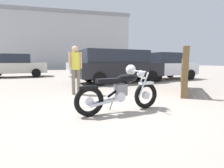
# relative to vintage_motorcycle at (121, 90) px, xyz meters

# --- Properties ---
(ground_plane) EXTENTS (80.00, 80.00, 0.00)m
(ground_plane) POSITION_rel_vintage_motorcycle_xyz_m (0.03, 0.31, -0.49)
(ground_plane) COLOR gray
(vintage_motorcycle) EXTENTS (2.08, 0.73, 1.07)m
(vintage_motorcycle) POSITION_rel_vintage_motorcycle_xyz_m (0.00, 0.00, 0.00)
(vintage_motorcycle) COLOR black
(vintage_motorcycle) RESTS_ON ground_plane
(timber_gate) EXTENTS (1.70, 2.06, 1.60)m
(timber_gate) POSITION_rel_vintage_motorcycle_xyz_m (2.96, 1.42, 0.21)
(timber_gate) COLOR brown
(timber_gate) RESTS_ON ground_plane
(bystander) EXTENTS (0.46, 0.30, 1.66)m
(bystander) POSITION_rel_vintage_motorcycle_xyz_m (-0.73, 2.39, 0.53)
(bystander) COLOR #706656
(bystander) RESTS_ON ground_plane
(blue_hatchback_right) EXTENTS (4.01, 2.05, 1.78)m
(blue_hatchback_right) POSITION_rel_vintage_motorcycle_xyz_m (1.37, 9.36, 0.43)
(blue_hatchback_right) COLOR black
(blue_hatchback_right) RESTS_ON ground_plane
(red_hatchback_near) EXTENTS (4.32, 2.17, 1.67)m
(red_hatchback_near) POSITION_rel_vintage_motorcycle_xyz_m (-4.07, 10.61, 0.34)
(red_hatchback_near) COLOR black
(red_hatchback_near) RESTS_ON ground_plane
(pale_sedan_back) EXTENTS (4.39, 2.33, 1.67)m
(pale_sedan_back) POSITION_rel_vintage_motorcycle_xyz_m (5.25, 5.73, 0.34)
(pale_sedan_back) COLOR black
(pale_sedan_back) RESTS_ON ground_plane
(dark_sedan_left) EXTENTS (4.86, 2.34, 1.74)m
(dark_sedan_left) POSITION_rel_vintage_motorcycle_xyz_m (1.87, 5.19, 0.45)
(dark_sedan_left) COLOR black
(dark_sedan_left) RESTS_ON ground_plane
(white_estate_far) EXTENTS (4.02, 2.08, 1.78)m
(white_estate_far) POSITION_rel_vintage_motorcycle_xyz_m (3.90, 14.88, 0.43)
(white_estate_far) COLOR black
(white_estate_far) RESTS_ON ground_plane
(industrial_building) EXTENTS (21.86, 15.87, 8.77)m
(industrial_building) POSITION_rel_vintage_motorcycle_xyz_m (0.73, 30.54, 3.90)
(industrial_building) COLOR #B2B2B7
(industrial_building) RESTS_ON ground_plane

